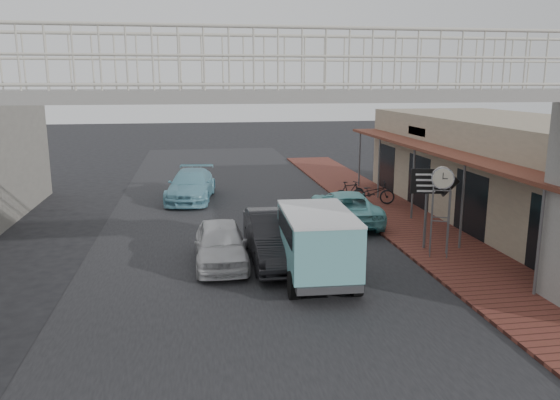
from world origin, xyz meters
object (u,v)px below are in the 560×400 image
object	(u,v)px
motorcycle_near	(373,193)
arrow_sign	(449,183)
white_hatchback	(221,243)
angkot_far	(191,185)
angkot_van	(316,236)
angkot_curb	(345,207)
motorcycle_far	(350,192)
street_clock	(442,182)
dark_sedan	(276,237)

from	to	relation	value
motorcycle_near	arrow_sign	distance (m)	6.93
white_hatchback	angkot_far	xyz separation A→B (m)	(-0.87, 9.38, 0.05)
angkot_van	angkot_curb	bearing A→B (deg)	69.14
motorcycle_near	motorcycle_far	xyz separation A→B (m)	(-0.91, 0.46, -0.02)
white_hatchback	angkot_curb	distance (m)	6.55
angkot_far	arrow_sign	size ratio (longest dim) A/B	1.77
white_hatchback	arrow_sign	bearing A→B (deg)	1.32
white_hatchback	angkot_curb	xyz separation A→B (m)	(5.03, 4.20, -0.01)
motorcycle_near	white_hatchback	bearing A→B (deg)	147.23
angkot_curb	street_clock	world-z (taller)	street_clock
white_hatchback	angkot_far	size ratio (longest dim) A/B	0.79
motorcycle_far	street_clock	world-z (taller)	street_clock
angkot_curb	motorcycle_far	distance (m)	3.29
white_hatchback	street_clock	world-z (taller)	street_clock
dark_sedan	arrow_sign	size ratio (longest dim) A/B	1.72
dark_sedan	motorcycle_near	world-z (taller)	dark_sedan
white_hatchback	street_clock	bearing A→B (deg)	-3.97
motorcycle_near	motorcycle_far	distance (m)	1.03
angkot_van	street_clock	xyz separation A→B (m)	(4.18, 1.21, 1.15)
motorcycle_near	street_clock	xyz separation A→B (m)	(-0.33, -7.35, 1.81)
angkot_far	angkot_van	bearing A→B (deg)	-65.22
dark_sedan	angkot_van	distance (m)	1.97
angkot_far	motorcycle_near	bearing A→B (deg)	-10.07
angkot_curb	motorcycle_far	world-z (taller)	angkot_curb
motorcycle_far	arrow_sign	xyz separation A→B (m)	(1.11, -7.19, 1.69)
motorcycle_near	angkot_curb	bearing A→B (deg)	155.73
angkot_far	arrow_sign	world-z (taller)	arrow_sign
white_hatchback	arrow_sign	distance (m)	7.42
angkot_curb	motorcycle_near	distance (m)	3.32
dark_sedan	motorcycle_far	bearing A→B (deg)	58.50
white_hatchback	street_clock	distance (m)	6.96
white_hatchback	motorcycle_far	size ratio (longest dim) A/B	2.37
angkot_curb	motorcycle_near	xyz separation A→B (m)	(2.01, 2.64, -0.03)
angkot_far	arrow_sign	distance (m)	12.41
angkot_curb	arrow_sign	world-z (taller)	arrow_sign
white_hatchback	angkot_van	size ratio (longest dim) A/B	0.92
angkot_far	street_clock	distance (m)	12.59
angkot_far	arrow_sign	bearing A→B (deg)	-41.06
angkot_van	arrow_sign	size ratio (longest dim) A/B	1.53
angkot_far	angkot_van	xyz separation A→B (m)	(3.40, -11.11, 0.57)
street_clock	arrow_sign	size ratio (longest dim) A/B	1.04
street_clock	white_hatchback	bearing A→B (deg)	-161.41
arrow_sign	angkot_curb	bearing A→B (deg)	130.61
angkot_van	dark_sedan	bearing A→B (deg)	118.10
motorcycle_near	motorcycle_far	bearing A→B (deg)	76.14
angkot_far	motorcycle_near	size ratio (longest dim) A/B	2.48
dark_sedan	motorcycle_near	distance (m)	8.69
angkot_far	angkot_van	world-z (taller)	angkot_van
angkot_van	street_clock	bearing A→B (deg)	18.16
white_hatchback	angkot_far	world-z (taller)	angkot_far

